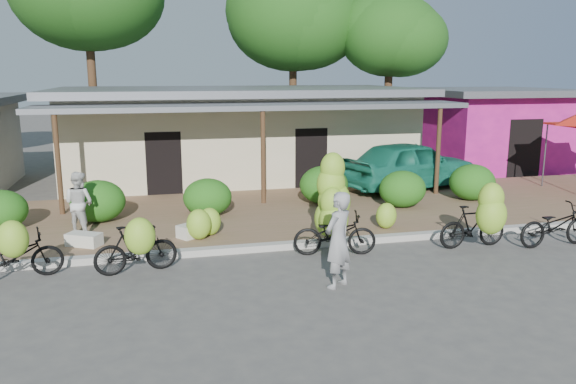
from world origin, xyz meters
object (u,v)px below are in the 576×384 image
bike_center (333,214)px  vendor (338,240)px  sack_near (195,230)px  bystander (79,203)px  bike_far_right (556,225)px  sack_far (84,239)px  tree_center_right (289,15)px  bike_left (137,246)px  bike_right (480,220)px  tree_near_right (385,33)px  teal_van (410,165)px  bike_far_left (13,254)px

bike_center → vendor: 2.15m
sack_near → bystander: (-2.65, 0.82, 0.61)m
bike_far_right → sack_far: 10.67m
sack_far → bystander: size_ratio=0.50×
bike_far_right → sack_near: bike_far_right is taller
tree_center_right → bike_left: bearing=-113.7°
bike_right → tree_near_right: bearing=-15.5°
bike_center → bike_right: (3.16, -0.76, -0.14)m
tree_near_right → bystander: 16.88m
bike_far_right → vendor: vendor is taller
sack_far → teal_van: size_ratio=0.16×
bike_right → vendor: (-3.75, -1.31, 0.19)m
bike_center → tree_near_right: bearing=-16.1°
tree_center_right → tree_near_right: tree_center_right is taller
bike_left → vendor: bearing=-122.7°
bike_center → vendor: bearing=175.1°
bike_far_left → sack_far: size_ratio=2.53×
bike_left → tree_near_right: bearing=-48.6°
bike_center → sack_far: size_ratio=2.91×
tree_center_right → bike_right: tree_center_right is taller
tree_near_right → sack_far: 17.59m
tree_near_right → bike_right: 15.00m
tree_center_right → bike_center: bearing=-99.9°
bike_far_left → bike_center: bike_center is taller
tree_near_right → tree_center_right: bearing=153.4°
teal_van → bike_right: bearing=150.8°
bike_far_left → sack_far: (1.07, 1.71, -0.29)m
tree_near_right → sack_far: size_ratio=9.86×
bystander → bike_center: bearing=-170.2°
tree_center_right → bike_left: size_ratio=5.26×
bike_right → sack_near: 6.50m
bike_far_left → bystander: (0.89, 2.73, 0.33)m
tree_near_right → bike_far_left: tree_near_right is taller
tree_center_right → bike_right: bearing=-88.0°
bike_far_right → sack_near: 8.32m
bike_far_left → sack_far: 2.03m
bike_far_left → sack_near: (3.54, 1.90, -0.28)m
sack_near → vendor: (2.34, -3.57, 0.63)m
bike_far_right → vendor: size_ratio=1.05×
bike_far_left → sack_far: bike_far_left is taller
bike_right → vendor: vendor is taller
bike_far_left → bike_right: size_ratio=1.14×
bike_far_left → sack_far: bearing=-47.2°
sack_far → teal_van: teal_van is taller
bike_left → sack_far: size_ratio=2.24×
tree_center_right → bike_center: (-2.62, -14.98, -5.64)m
bike_left → bike_far_right: bike_left is taller
tree_near_right → sack_near: (-9.54, -11.48, -5.36)m
bike_right → sack_far: size_ratio=2.21×
bike_left → sack_near: size_ratio=1.98×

